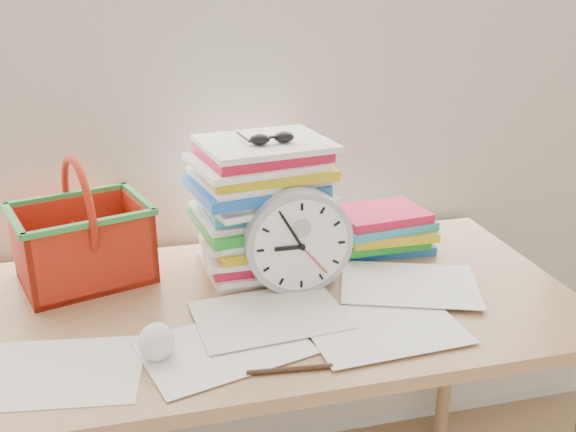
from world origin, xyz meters
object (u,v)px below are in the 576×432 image
object	(u,v)px
paper_stack	(261,207)
basket	(81,221)
clock	(298,241)
desk	(263,329)
book_stack	(382,229)

from	to	relation	value
paper_stack	basket	bearing A→B (deg)	174.49
clock	desk	bearing A→B (deg)	-162.12
paper_stack	clock	size ratio (longest dim) A/B	1.32
desk	paper_stack	size ratio (longest dim) A/B	4.34
clock	book_stack	distance (m)	0.33
basket	desk	bearing A→B (deg)	-45.48
paper_stack	book_stack	distance (m)	0.34
book_stack	desk	bearing A→B (deg)	-151.14
desk	clock	world-z (taller)	clock
desk	paper_stack	bearing A→B (deg)	78.63
paper_stack	clock	world-z (taller)	paper_stack
clock	basket	world-z (taller)	basket
paper_stack	basket	size ratio (longest dim) A/B	1.09
book_stack	clock	bearing A→B (deg)	-147.95
desk	basket	distance (m)	0.49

